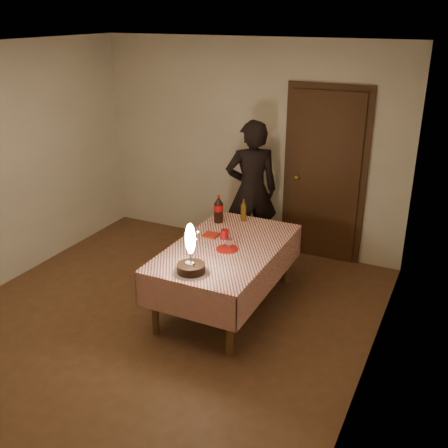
{
  "coord_description": "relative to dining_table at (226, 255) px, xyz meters",
  "views": [
    {
      "loc": [
        2.53,
        -3.68,
        2.89
      ],
      "look_at": [
        0.48,
        0.56,
        0.95
      ],
      "focal_mm": 42.0,
      "sensor_mm": 36.0,
      "label": 1
    }
  ],
  "objects": [
    {
      "name": "ground",
      "position": [
        -0.48,
        -0.61,
        -0.6
      ],
      "size": [
        4.0,
        4.5,
        0.01
      ],
      "primitive_type": "cube",
      "color": "brown",
      "rests_on": "ground"
    },
    {
      "name": "room_shell",
      "position": [
        -0.44,
        -0.54,
        1.06
      ],
      "size": [
        4.04,
        4.54,
        2.62
      ],
      "color": "beige",
      "rests_on": "ground"
    },
    {
      "name": "dining_table",
      "position": [
        0.0,
        0.0,
        0.0
      ],
      "size": [
        1.02,
        1.72,
        0.69
      ],
      "color": "brown",
      "rests_on": "ground"
    },
    {
      "name": "birthday_cake",
      "position": [
        -0.04,
        -0.64,
        0.22
      ],
      "size": [
        0.32,
        0.32,
        0.48
      ],
      "color": "white",
      "rests_on": "dining_table"
    },
    {
      "name": "red_plate",
      "position": [
        0.04,
        -0.06,
        0.1
      ],
      "size": [
        0.22,
        0.22,
        0.01
      ],
      "primitive_type": "cylinder",
      "color": "red",
      "rests_on": "dining_table"
    },
    {
      "name": "red_cup",
      "position": [
        -0.09,
        0.16,
        0.14
      ],
      "size": [
        0.08,
        0.08,
        0.1
      ],
      "primitive_type": "cylinder",
      "color": "#A60B0F",
      "rests_on": "dining_table"
    },
    {
      "name": "clear_cup",
      "position": [
        0.04,
        -0.02,
        0.14
      ],
      "size": [
        0.07,
        0.07,
        0.09
      ],
      "primitive_type": "cylinder",
      "color": "white",
      "rests_on": "dining_table"
    },
    {
      "name": "napkin_stack",
      "position": [
        -0.25,
        0.16,
        0.1
      ],
      "size": [
        0.15,
        0.15,
        0.02
      ],
      "primitive_type": "cube",
      "color": "#AE2313",
      "rests_on": "dining_table"
    },
    {
      "name": "cola_bottle",
      "position": [
        -0.36,
        0.55,
        0.25
      ],
      "size": [
        0.1,
        0.1,
        0.32
      ],
      "color": "black",
      "rests_on": "dining_table"
    },
    {
      "name": "amber_bottle_left",
      "position": [
        -0.12,
        0.71,
        0.21
      ],
      "size": [
        0.06,
        0.06,
        0.25
      ],
      "color": "#5D4010",
      "rests_on": "dining_table"
    },
    {
      "name": "photographer",
      "position": [
        -0.25,
        1.24,
        0.27
      ],
      "size": [
        0.75,
        0.68,
        1.72
      ],
      "color": "black",
      "rests_on": "ground"
    }
  ]
}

